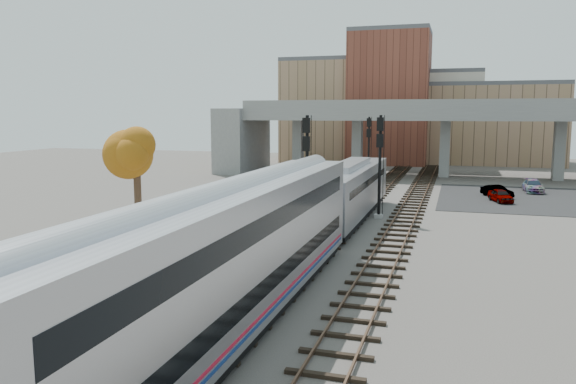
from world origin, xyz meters
The scene contains 16 objects.
ground centered at (0.00, 0.00, 0.00)m, with size 160.00×160.00×0.00m, color #47423D.
platform centered at (-7.25, 0.00, 0.17)m, with size 4.50×60.00×0.35m, color #9E9E99.
yellow_strip centered at (-5.35, 0.00, 0.35)m, with size 0.70×60.00×0.01m, color yellow.
tracks centered at (0.93, 12.50, 0.08)m, with size 10.70×95.00×0.25m.
overpass centered at (4.92, 45.00, 5.81)m, with size 54.00×12.00×9.50m.
buildings_far centered at (1.26, 66.57, 7.88)m, with size 43.00×21.00×20.60m.
parking_lot centered at (14.00, 28.00, 0.02)m, with size 14.00×18.00×0.04m, color black.
locomotive centered at (1.00, 13.16, 2.28)m, with size 3.02×19.05×4.10m.
coach centered at (1.00, -9.45, 2.80)m, with size 3.03×25.00×5.00m.
signal_mast_near centered at (-1.10, 8.63, 3.98)m, with size 0.60×0.64×7.76m.
signal_mast_mid centered at (3.00, 14.43, 3.97)m, with size 0.60×0.64×7.76m.
signal_mast_far centered at (-1.10, 35.78, 3.81)m, with size 0.60×0.64×7.50m.
tree centered at (-9.84, 1.85, 5.20)m, with size 3.60×3.60×7.01m.
car_a centered at (12.39, 25.24, 0.61)m, with size 1.35×3.36×1.14m, color #99999E.
car_b centered at (12.27, 28.35, 0.59)m, with size 1.17×3.35×1.10m, color #99999E.
car_c centered at (15.93, 32.94, 0.65)m, with size 1.71×4.22×1.22m, color #99999E.
Camera 1 is at (8.54, -27.57, 7.88)m, focal length 35.00 mm.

